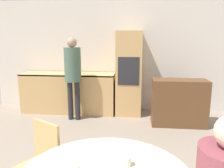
{
  "coord_description": "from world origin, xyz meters",
  "views": [
    {
      "loc": [
        0.36,
        -0.02,
        1.68
      ],
      "look_at": [
        0.05,
        2.93,
        1.08
      ],
      "focal_mm": 35.0,
      "sensor_mm": 36.0,
      "label": 1
    }
  ],
  "objects_px": {
    "sideboard": "(179,103)",
    "cup": "(127,161)",
    "chair_far_left": "(40,161)",
    "oven_unit": "(129,74)",
    "person_standing": "(73,70)"
  },
  "relations": [
    {
      "from": "oven_unit",
      "to": "chair_far_left",
      "type": "bearing_deg",
      "value": -104.86
    },
    {
      "from": "chair_far_left",
      "to": "cup",
      "type": "xyz_separation_m",
      "value": [
        0.88,
        -0.37,
        0.27
      ]
    },
    {
      "from": "chair_far_left",
      "to": "person_standing",
      "type": "xyz_separation_m",
      "value": [
        -0.35,
        2.47,
        0.58
      ]
    },
    {
      "from": "chair_far_left",
      "to": "person_standing",
      "type": "distance_m",
      "value": 2.56
    },
    {
      "from": "oven_unit",
      "to": "sideboard",
      "type": "distance_m",
      "value": 1.27
    },
    {
      "from": "oven_unit",
      "to": "chair_far_left",
      "type": "distance_m",
      "value": 3.12
    },
    {
      "from": "chair_far_left",
      "to": "person_standing",
      "type": "relative_size",
      "value": 0.51
    },
    {
      "from": "sideboard",
      "to": "cup",
      "type": "height_order",
      "value": "sideboard"
    },
    {
      "from": "sideboard",
      "to": "chair_far_left",
      "type": "xyz_separation_m",
      "value": [
        -1.81,
        -2.39,
        0.03
      ]
    },
    {
      "from": "cup",
      "to": "chair_far_left",
      "type": "bearing_deg",
      "value": 157.37
    },
    {
      "from": "chair_far_left",
      "to": "sideboard",
      "type": "bearing_deg",
      "value": 83.32
    },
    {
      "from": "cup",
      "to": "sideboard",
      "type": "bearing_deg",
      "value": 71.34
    },
    {
      "from": "oven_unit",
      "to": "person_standing",
      "type": "bearing_deg",
      "value": -155.58
    },
    {
      "from": "sideboard",
      "to": "cup",
      "type": "distance_m",
      "value": 2.92
    },
    {
      "from": "chair_far_left",
      "to": "cup",
      "type": "bearing_deg",
      "value": 7.81
    }
  ]
}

